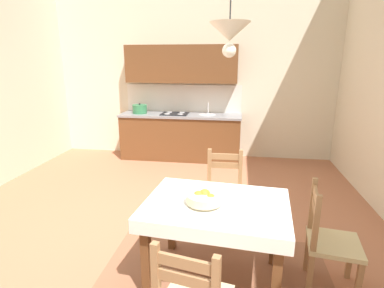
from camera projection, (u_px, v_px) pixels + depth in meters
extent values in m
cube|color=#AD6B4C|center=(152.00, 239.00, 3.48)|extent=(6.12, 6.90, 0.10)
cube|color=beige|center=(193.00, 52.00, 5.98)|extent=(6.12, 0.12, 4.14)
cube|color=#8F5A40|center=(214.00, 285.00, 2.69)|extent=(2.10, 1.60, 0.01)
cube|color=brown|center=(181.00, 137.00, 6.09)|extent=(2.34, 0.60, 0.86)
cube|color=gray|center=(180.00, 115.00, 5.96)|extent=(2.37, 0.63, 0.04)
cube|color=silver|center=(183.00, 98.00, 6.17)|extent=(2.34, 0.01, 0.55)
cube|color=brown|center=(181.00, 64.00, 5.84)|extent=(2.15, 0.34, 0.70)
cube|color=black|center=(178.00, 160.00, 5.93)|extent=(2.30, 0.02, 0.09)
cylinder|color=silver|center=(207.00, 115.00, 5.89)|extent=(0.34, 0.34, 0.02)
cylinder|color=silver|center=(208.00, 108.00, 5.99)|extent=(0.02, 0.02, 0.22)
cube|color=black|center=(175.00, 114.00, 5.98)|extent=(0.52, 0.42, 0.01)
cylinder|color=silver|center=(167.00, 114.00, 5.90)|extent=(0.11, 0.11, 0.01)
cylinder|color=silver|center=(180.00, 114.00, 5.86)|extent=(0.11, 0.11, 0.01)
cylinder|color=silver|center=(169.00, 112.00, 6.09)|extent=(0.11, 0.11, 0.01)
cylinder|color=silver|center=(182.00, 112.00, 6.05)|extent=(0.11, 0.11, 0.01)
cylinder|color=#337A4C|center=(140.00, 110.00, 6.04)|extent=(0.28, 0.28, 0.15)
cylinder|color=#337A4C|center=(140.00, 105.00, 6.02)|extent=(0.29, 0.29, 0.02)
sphere|color=black|center=(140.00, 104.00, 6.01)|extent=(0.04, 0.04, 0.04)
cube|color=brown|center=(216.00, 204.00, 2.59)|extent=(1.21, 0.92, 0.02)
cube|color=brown|center=(146.00, 258.00, 2.48)|extent=(0.08, 0.08, 0.73)
cube|color=brown|center=(276.00, 279.00, 2.24)|extent=(0.08, 0.08, 0.73)
cube|color=brown|center=(172.00, 217.00, 3.13)|extent=(0.08, 0.08, 0.73)
cube|color=brown|center=(275.00, 230.00, 2.90)|extent=(0.08, 0.08, 0.73)
cube|color=white|center=(216.00, 203.00, 2.59)|extent=(1.28, 0.98, 0.00)
cube|color=white|center=(206.00, 237.00, 2.19)|extent=(1.20, 0.11, 0.12)
cube|color=white|center=(223.00, 189.00, 3.01)|extent=(1.20, 0.11, 0.12)
cube|color=white|center=(150.00, 202.00, 2.74)|extent=(0.08, 0.87, 0.12)
cube|color=white|center=(290.00, 218.00, 2.46)|extent=(0.08, 0.87, 0.12)
cube|color=#D1BC89|center=(224.00, 196.00, 3.46)|extent=(0.43, 0.43, 0.04)
cube|color=#A3754C|center=(239.00, 223.00, 3.32)|extent=(0.05, 0.05, 0.41)
cube|color=#A3754C|center=(206.00, 221.00, 3.37)|extent=(0.05, 0.05, 0.41)
cube|color=#A3754C|center=(239.00, 188.00, 3.60)|extent=(0.05, 0.05, 0.93)
cube|color=#A3754C|center=(209.00, 186.00, 3.64)|extent=(0.05, 0.05, 0.93)
cube|color=#A3754C|center=(225.00, 157.00, 3.52)|extent=(0.32, 0.03, 0.07)
cube|color=#A3754C|center=(225.00, 165.00, 3.55)|extent=(0.32, 0.03, 0.07)
cube|color=#D1BC89|center=(334.00, 244.00, 2.56)|extent=(0.47, 0.47, 0.04)
cube|color=#A3754C|center=(350.00, 258.00, 2.74)|extent=(0.05, 0.05, 0.41)
cube|color=#A3754C|center=(358.00, 285.00, 2.40)|extent=(0.05, 0.05, 0.41)
cube|color=#A3754C|center=(310.00, 226.00, 2.77)|extent=(0.05, 0.05, 0.93)
cube|color=#A3754C|center=(313.00, 249.00, 2.44)|extent=(0.05, 0.05, 0.93)
cube|color=#A3754C|center=(316.00, 196.00, 2.50)|extent=(0.07, 0.32, 0.07)
cube|color=#A3754C|center=(315.00, 208.00, 2.53)|extent=(0.07, 0.32, 0.07)
cube|color=#A3754C|center=(185.00, 263.00, 1.67)|extent=(0.32, 0.09, 0.07)
cube|color=#A3754C|center=(185.00, 280.00, 1.70)|extent=(0.32, 0.09, 0.07)
cylinder|color=beige|center=(204.00, 203.00, 2.54)|extent=(0.17, 0.17, 0.02)
cylinder|color=beige|center=(204.00, 198.00, 2.53)|extent=(0.30, 0.30, 0.07)
sphere|color=orange|center=(199.00, 196.00, 2.54)|extent=(0.09, 0.09, 0.09)
sphere|color=orange|center=(211.00, 199.00, 2.50)|extent=(0.08, 0.08, 0.08)
sphere|color=orange|center=(205.00, 195.00, 2.56)|extent=(0.10, 0.10, 0.10)
cone|color=silver|center=(230.00, 31.00, 2.34)|extent=(0.32, 0.32, 0.14)
sphere|color=white|center=(229.00, 51.00, 2.37)|extent=(0.11, 0.11, 0.11)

